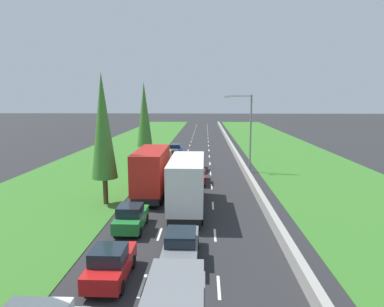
{
  "coord_description": "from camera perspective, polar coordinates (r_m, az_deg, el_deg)",
  "views": [
    {
      "loc": [
        1.09,
        0.76,
        8.43
      ],
      "look_at": [
        -0.9,
        51.99,
        0.25
      ],
      "focal_mm": 31.66,
      "sensor_mm": 36.0,
      "label": 1
    }
  ],
  "objects": [
    {
      "name": "grass_verge_right",
      "position": [
        61.29,
        14.7,
        0.88
      ],
      "size": [
        14.0,
        140.0,
        0.04
      ],
      "primitive_type": "cube",
      "color": "#387528",
      "rests_on": "ground"
    },
    {
      "name": "grey_sedan_centre_lane",
      "position": [
        18.52,
        -1.85,
        -15.22
      ],
      "size": [
        1.82,
        4.5,
        1.64
      ],
      "color": "slate",
      "rests_on": "ground"
    },
    {
      "name": "red_sedan_centre_lane",
      "position": [
        34.66,
        0.77,
        -3.63
      ],
      "size": [
        1.82,
        4.5,
        1.64
      ],
      "color": "red",
      "rests_on": "ground"
    },
    {
      "name": "ground_plane",
      "position": [
        59.85,
        1.16,
        0.96
      ],
      "size": [
        300.0,
        300.0,
        0.0
      ],
      "primitive_type": "plane",
      "color": "#28282B",
      "rests_on": "ground"
    },
    {
      "name": "white_box_truck_centre_lane",
      "position": [
        25.86,
        -0.76,
        -4.91
      ],
      "size": [
        2.46,
        9.4,
        4.18
      ],
      "color": "black",
      "rests_on": "ground"
    },
    {
      "name": "green_hatchback_left_lane",
      "position": [
        22.77,
        -10.22,
        -10.55
      ],
      "size": [
        1.74,
        3.9,
        1.72
      ],
      "color": "#237A33",
      "rests_on": "ground"
    },
    {
      "name": "grass_verge_left",
      "position": [
        61.39,
        -10.73,
        1.03
      ],
      "size": [
        14.0,
        140.0,
        0.04
      ],
      "primitive_type": "cube",
      "color": "#387528",
      "rests_on": "ground"
    },
    {
      "name": "red_hatchback_left_lane",
      "position": [
        17.07,
        -13.58,
        -17.61
      ],
      "size": [
        1.74,
        3.9,
        1.72
      ],
      "color": "red",
      "rests_on": "ground"
    },
    {
      "name": "poplar_tree_third",
      "position": [
        45.68,
        -8.04,
        6.47
      ],
      "size": [
        2.07,
        2.07,
        10.76
      ],
      "color": "#4C3823",
      "rests_on": "ground"
    },
    {
      "name": "street_light_mast",
      "position": [
        39.6,
        9.37,
        4.31
      ],
      "size": [
        3.2,
        0.28,
        9.0
      ],
      "color": "gray",
      "rests_on": "ground"
    },
    {
      "name": "grey_hatchback_left_lane",
      "position": [
        46.33,
        -3.4,
        -0.38
      ],
      "size": [
        1.74,
        3.9,
        1.72
      ],
      "color": "slate",
      "rests_on": "ground"
    },
    {
      "name": "median_barrier",
      "position": [
        59.96,
        6.62,
        1.33
      ],
      "size": [
        0.44,
        120.0,
        0.85
      ],
      "primitive_type": "cube",
      "color": "#9E9B93",
      "rests_on": "ground"
    },
    {
      "name": "red_box_truck_left_lane",
      "position": [
        30.42,
        -6.57,
        -2.84
      ],
      "size": [
        2.46,
        9.4,
        4.18
      ],
      "color": "black",
      "rests_on": "ground"
    },
    {
      "name": "silver_sedan_left_lane",
      "position": [
        40.52,
        -4.07,
        -1.79
      ],
      "size": [
        1.82,
        4.5,
        1.64
      ],
      "color": "silver",
      "rests_on": "ground"
    },
    {
      "name": "blue_sedan_left_lane",
      "position": [
        52.54,
        -2.78,
        0.72
      ],
      "size": [
        1.82,
        4.5,
        1.64
      ],
      "color": "#1E47B7",
      "rests_on": "ground"
    },
    {
      "name": "red_sedan_centre_lane_fifth",
      "position": [
        40.71,
        0.61,
        -1.72
      ],
      "size": [
        1.82,
        4.5,
        1.64
      ],
      "color": "red",
      "rests_on": "ground"
    },
    {
      "name": "poplar_tree_second",
      "position": [
        27.6,
        -14.78,
        4.42
      ],
      "size": [
        2.06,
        2.06,
        10.58
      ],
      "color": "#4C3823",
      "rests_on": "ground"
    },
    {
      "name": "lane_markings",
      "position": [
        59.84,
        1.16,
        0.97
      ],
      "size": [
        3.64,
        116.0,
        0.01
      ],
      "color": "white",
      "rests_on": "ground"
    }
  ]
}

